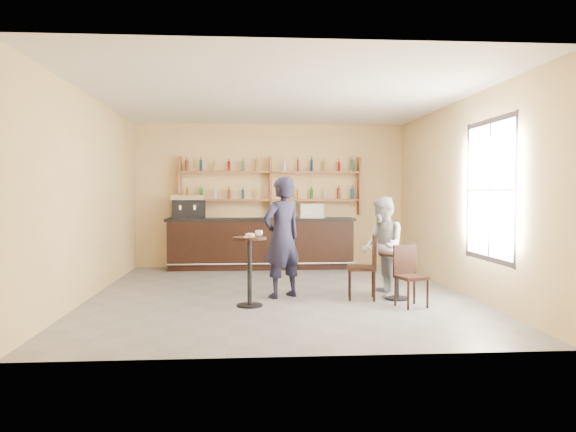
{
  "coord_description": "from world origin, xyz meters",
  "views": [
    {
      "loc": [
        -0.53,
        -9.11,
        1.67
      ],
      "look_at": [
        0.2,
        0.8,
        1.25
      ],
      "focal_mm": 35.0,
      "sensor_mm": 36.0,
      "label": 1
    }
  ],
  "objects": [
    {
      "name": "espresso_machine",
      "position": [
        -1.79,
        3.15,
        1.36
      ],
      "size": [
        0.76,
        0.55,
        0.5
      ],
      "primitive_type": null,
      "rotation": [
        0.0,
        0.0,
        0.14
      ],
      "color": "black",
      "rests_on": "bar_counter"
    },
    {
      "name": "floor",
      "position": [
        0.0,
        0.0,
        0.0
      ],
      "size": [
        7.0,
        7.0,
        0.0
      ],
      "primitive_type": "plane",
      "color": "slate",
      "rests_on": "ground"
    },
    {
      "name": "bar_counter",
      "position": [
        -0.22,
        3.15,
        0.55
      ],
      "size": [
        4.08,
        0.8,
        1.11
      ],
      "primitive_type": null,
      "color": "black",
      "rests_on": "floor"
    },
    {
      "name": "pedestal_table",
      "position": [
        -0.49,
        -0.94,
        0.51
      ],
      "size": [
        0.51,
        0.51,
        1.02
      ],
      "primitive_type": null,
      "rotation": [
        0.0,
        0.0,
        -0.03
      ],
      "color": "black",
      "rests_on": "floor"
    },
    {
      "name": "window_pane",
      "position": [
        2.99,
        -1.2,
        1.7
      ],
      "size": [
        0.0,
        2.0,
        2.0
      ],
      "primitive_type": "plane",
      "rotation": [
        1.57,
        0.0,
        -1.57
      ],
      "color": "white",
      "rests_on": "wall_right"
    },
    {
      "name": "chair_south",
      "position": [
        1.86,
        -1.16,
        0.45
      ],
      "size": [
        0.49,
        0.49,
        0.89
      ],
      "primitive_type": null,
      "rotation": [
        0.0,
        0.0,
        0.31
      ],
      "color": "black",
      "rests_on": "floor"
    },
    {
      "name": "ceiling",
      "position": [
        0.0,
        0.0,
        3.2
      ],
      "size": [
        7.0,
        7.0,
        0.0
      ],
      "primitive_type": "plane",
      "rotation": [
        3.14,
        0.0,
        0.0
      ],
      "color": "white",
      "rests_on": "wall_back"
    },
    {
      "name": "napkin",
      "position": [
        -0.49,
        -0.94,
        1.02
      ],
      "size": [
        0.17,
        0.17,
        0.0
      ],
      "primitive_type": "cube",
      "rotation": [
        0.0,
        0.0,
        0.08
      ],
      "color": "white",
      "rests_on": "pedestal_table"
    },
    {
      "name": "cup_pedestal",
      "position": [
        -0.35,
        -0.84,
        1.06
      ],
      "size": [
        0.15,
        0.15,
        0.09
      ],
      "primitive_type": "imported",
      "rotation": [
        0.0,
        0.0,
        0.37
      ],
      "color": "white",
      "rests_on": "pedestal_table"
    },
    {
      "name": "shelf_unit",
      "position": [
        0.0,
        3.37,
        1.81
      ],
      "size": [
        4.0,
        0.26,
        1.4
      ],
      "primitive_type": null,
      "color": "brown",
      "rests_on": "wall_back"
    },
    {
      "name": "patron_second",
      "position": [
        1.65,
        -0.26,
        0.8
      ],
      "size": [
        0.65,
        0.81,
        1.61
      ],
      "primitive_type": "imported",
      "rotation": [
        0.0,
        0.0,
        -1.52
      ],
      "color": "#949499",
      "rests_on": "floor"
    },
    {
      "name": "chair_west",
      "position": [
        1.26,
        -0.51,
        0.51
      ],
      "size": [
        0.5,
        0.5,
        1.01
      ],
      "primitive_type": null,
      "rotation": [
        0.0,
        0.0,
        -1.73
      ],
      "color": "black",
      "rests_on": "floor"
    },
    {
      "name": "man_main",
      "position": [
        0.03,
        -0.27,
        0.96
      ],
      "size": [
        0.84,
        0.77,
        1.92
      ],
      "primitive_type": "imported",
      "rotation": [
        0.0,
        0.0,
        3.73
      ],
      "color": "black",
      "rests_on": "floor"
    },
    {
      "name": "wall_right",
      "position": [
        3.0,
        0.0,
        1.6
      ],
      "size": [
        0.0,
        7.0,
        7.0
      ],
      "primitive_type": "plane",
      "rotation": [
        1.57,
        0.0,
        -1.57
      ],
      "color": "#E5C182",
      "rests_on": "floor"
    },
    {
      "name": "liquor_bottles",
      "position": [
        0.0,
        3.37,
        1.98
      ],
      "size": [
        3.68,
        0.1,
        1.0
      ],
      "primitive_type": null,
      "color": "#8C5919",
      "rests_on": "shelf_unit"
    },
    {
      "name": "wall_left",
      "position": [
        -3.0,
        0.0,
        1.6
      ],
      "size": [
        0.0,
        7.0,
        7.0
      ],
      "primitive_type": "plane",
      "rotation": [
        1.57,
        0.0,
        1.57
      ],
      "color": "#E5C182",
      "rests_on": "floor"
    },
    {
      "name": "wall_front",
      "position": [
        0.0,
        -3.5,
        1.6
      ],
      "size": [
        7.0,
        0.0,
        7.0
      ],
      "primitive_type": "plane",
      "rotation": [
        -1.57,
        0.0,
        0.0
      ],
      "color": "#E5C182",
      "rests_on": "floor"
    },
    {
      "name": "cup_cafe",
      "position": [
        1.86,
        -0.56,
        0.77
      ],
      "size": [
        0.11,
        0.11,
        0.09
      ],
      "primitive_type": "imported",
      "rotation": [
        0.0,
        0.0,
        0.16
      ],
      "color": "white",
      "rests_on": "cafe_table"
    },
    {
      "name": "donut",
      "position": [
        -0.48,
        -0.95,
        1.05
      ],
      "size": [
        0.17,
        0.17,
        0.05
      ],
      "primitive_type": "torus",
      "rotation": [
        0.0,
        0.0,
        0.23
      ],
      "color": "#D6894E",
      "rests_on": "napkin"
    },
    {
      "name": "wall_back",
      "position": [
        0.0,
        3.5,
        1.6
      ],
      "size": [
        7.0,
        0.0,
        7.0
      ],
      "primitive_type": "plane",
      "rotation": [
        1.57,
        0.0,
        0.0
      ],
      "color": "#E5C182",
      "rests_on": "floor"
    },
    {
      "name": "pastry_case",
      "position": [
        0.89,
        3.15,
        1.26
      ],
      "size": [
        0.55,
        0.46,
        0.32
      ],
      "primitive_type": null,
      "rotation": [
        0.0,
        0.0,
        0.07
      ],
      "color": "silver",
      "rests_on": "bar_counter"
    },
    {
      "name": "window_frame",
      "position": [
        2.99,
        -1.2,
        1.7
      ],
      "size": [
        0.04,
        1.7,
        2.1
      ],
      "primitive_type": null,
      "color": "black",
      "rests_on": "wall_right"
    },
    {
      "name": "cafe_table",
      "position": [
        1.81,
        -0.56,
        0.36
      ],
      "size": [
        0.61,
        0.61,
        0.73
      ],
      "primitive_type": null,
      "rotation": [
        0.0,
        0.0,
        -0.07
      ],
      "color": "black",
      "rests_on": "floor"
    }
  ]
}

